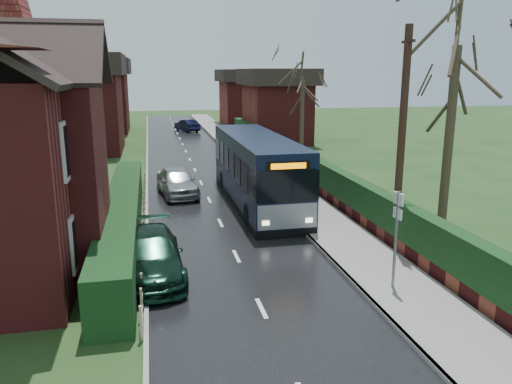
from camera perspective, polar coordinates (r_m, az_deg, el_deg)
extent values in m
plane|color=#334C20|center=(15.65, -0.99, -9.98)|extent=(140.00, 140.00, 0.00)
cube|color=black|center=(25.03, -5.36, -0.92)|extent=(6.00, 100.00, 0.02)
cube|color=slate|center=(25.82, 4.04, -0.30)|extent=(2.50, 100.00, 0.14)
cube|color=gray|center=(25.52, 1.45, -0.43)|extent=(0.12, 100.00, 0.14)
cube|color=gray|center=(24.87, -12.36, -1.17)|extent=(0.12, 100.00, 0.10)
cube|color=black|center=(19.88, -14.94, -2.81)|extent=(1.20, 16.00, 1.60)
cube|color=maroon|center=(26.23, 7.31, 0.36)|extent=(0.30, 50.00, 0.60)
cube|color=black|center=(26.04, 7.37, 2.29)|extent=(0.60, 50.00, 1.20)
cube|color=maroon|center=(16.64, -21.37, 1.36)|extent=(2.50, 4.00, 6.00)
cube|color=silver|center=(15.00, -20.01, -5.35)|extent=(0.08, 1.20, 1.60)
cube|color=black|center=(15.00, -19.89, -5.34)|extent=(0.03, 0.95, 1.35)
cube|color=silver|center=(14.41, -20.84, 4.49)|extent=(0.08, 1.20, 1.60)
cube|color=black|center=(14.40, -20.72, 4.50)|extent=(0.03, 0.95, 1.35)
cube|color=silver|center=(18.81, -18.41, -1.45)|extent=(0.08, 1.20, 1.60)
cube|color=black|center=(18.80, -18.32, -1.45)|extent=(0.03, 0.95, 1.35)
cube|color=silver|center=(18.34, -19.02, 6.42)|extent=(0.08, 1.20, 1.60)
cube|color=black|center=(18.33, -18.93, 6.42)|extent=(0.03, 0.95, 1.35)
cube|color=silver|center=(22.68, -17.36, 1.12)|extent=(0.08, 1.20, 1.60)
cube|color=black|center=(22.68, -17.29, 1.12)|extent=(0.03, 0.95, 1.35)
cube|color=silver|center=(22.29, -17.84, 7.66)|extent=(0.08, 1.20, 1.60)
cube|color=black|center=(22.29, -17.76, 7.66)|extent=(0.03, 0.95, 1.35)
cube|color=silver|center=(25.12, -16.87, 2.33)|extent=(0.08, 1.20, 1.60)
cube|color=black|center=(25.12, -16.81, 2.33)|extent=(0.03, 0.95, 1.35)
cube|color=silver|center=(24.77, -17.29, 8.23)|extent=(0.08, 1.20, 1.60)
cube|color=black|center=(24.77, -17.22, 8.24)|extent=(0.03, 0.95, 1.35)
cube|color=black|center=(24.11, 0.10, 0.77)|extent=(2.55, 10.82, 1.12)
cube|color=black|center=(23.88, 0.10, 3.46)|extent=(2.57, 10.82, 1.18)
cube|color=black|center=(23.73, 0.10, 5.63)|extent=(2.55, 10.82, 0.65)
cube|color=black|center=(24.28, 0.10, -0.92)|extent=(2.55, 10.82, 0.34)
cube|color=gray|center=(19.09, 3.59, -2.78)|extent=(2.36, 0.14, 0.98)
cube|color=black|center=(18.76, 3.67, 0.65)|extent=(2.21, 0.10, 1.28)
cube|color=black|center=(18.60, 3.71, 3.01)|extent=(1.72, 0.10, 0.34)
cube|color=#FF8C00|center=(18.57, 3.74, 2.99)|extent=(1.35, 0.05, 0.22)
cube|color=black|center=(19.28, 3.57, -4.69)|extent=(2.41, 0.16, 0.29)
cube|color=#FFF2CC|center=(18.88, 1.12, -3.56)|extent=(0.28, 0.05, 0.18)
cube|color=#FFF2CC|center=(19.34, 6.09, -3.22)|extent=(0.28, 0.05, 0.18)
cylinder|color=black|center=(20.72, -0.82, -2.62)|extent=(0.28, 0.95, 0.94)
cylinder|color=black|center=(21.26, 5.05, -2.25)|extent=(0.28, 0.95, 0.94)
cylinder|color=black|center=(27.32, -3.75, 1.34)|extent=(0.28, 0.95, 0.94)
cylinder|color=black|center=(27.73, 0.78, 1.56)|extent=(0.28, 0.95, 0.94)
imported|color=#BBBBC0|center=(26.05, -9.02, 1.17)|extent=(2.29, 4.45, 1.45)
imported|color=black|center=(16.01, -11.98, -7.06)|extent=(2.17, 4.85, 1.38)
imported|color=black|center=(54.44, -7.90, 7.55)|extent=(2.66, 4.10, 1.28)
cylinder|color=slate|center=(14.87, 15.66, -5.57)|extent=(0.09, 0.09, 3.01)
cube|color=silver|center=(14.51, 15.98, -0.75)|extent=(0.09, 0.45, 0.34)
cube|color=silver|center=(14.62, 15.87, -2.39)|extent=(0.08, 0.41, 0.30)
cylinder|color=black|center=(18.10, 16.28, 5.55)|extent=(0.27, 0.27, 7.79)
cube|color=black|center=(17.97, 17.02, 16.14)|extent=(0.21, 1.00, 0.09)
cylinder|color=#3A2F22|center=(20.14, 21.14, 5.08)|extent=(0.35, 0.35, 7.18)
cylinder|color=#3C2C23|center=(37.34, 5.27, 8.28)|extent=(0.30, 0.30, 5.66)
cylinder|color=#35281F|center=(32.12, -24.91, 8.11)|extent=(0.35, 0.35, 7.75)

